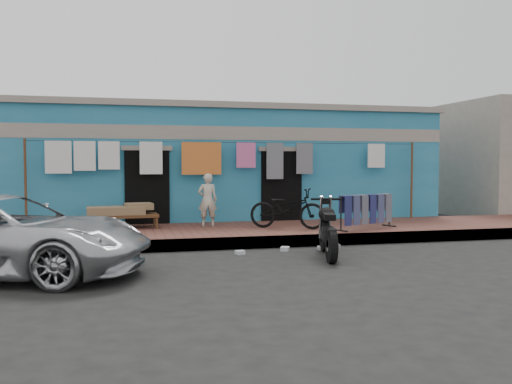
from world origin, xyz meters
The scene contains 14 objects.
ground centered at (0.00, 0.00, 0.00)m, with size 80.00×80.00×0.00m, color black.
sidewalk centered at (0.00, 3.00, 0.12)m, with size 28.00×3.00×0.25m, color brown.
curb centered at (0.00, 1.55, 0.12)m, with size 28.00×0.10×0.25m, color gray.
building centered at (0.00, 6.99, 1.69)m, with size 12.20×5.20×3.36m.
clothesline centered at (-0.74, 4.25, 1.82)m, with size 10.06×0.06×2.10m.
car centered at (-4.64, -0.21, 0.66)m, with size 2.14×4.70×1.33m, color silver.
seated_person centered at (-0.80, 3.65, 0.89)m, with size 0.46×0.31×1.27m, color beige.
bicycle centered at (0.93, 2.72, 0.82)m, with size 0.63×1.77×1.15m, color black.
motorcycle centered at (0.96, 0.23, 0.54)m, with size 1.03×1.77×1.08m, color black, non-canonical shape.
charpoy centered at (-2.78, 3.65, 0.53)m, with size 1.69×0.87×0.56m, color brown, non-canonical shape.
jeans_rack centered at (2.70, 2.26, 0.66)m, with size 1.71×0.95×0.82m, color black, non-canonical shape.
litter_a centered at (-0.59, 0.88, 0.04)m, with size 0.17×0.14×0.08m, color silver.
litter_b centered at (1.12, 1.05, 0.04)m, with size 0.15×0.11×0.07m, color silver.
litter_c centered at (0.39, 1.10, 0.04)m, with size 0.20×0.16×0.08m, color silver.
Camera 1 is at (-2.76, -9.30, 1.76)m, focal length 38.00 mm.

